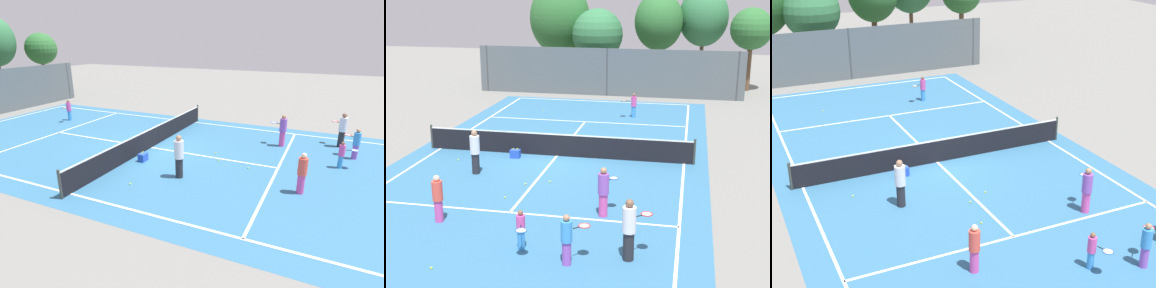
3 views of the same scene
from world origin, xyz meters
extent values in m
plane|color=slate|center=(0.00, 0.00, 0.00)|extent=(80.00, 80.00, 0.00)
cube|color=teal|center=(0.00, 0.00, 0.00)|extent=(13.00, 25.00, 0.00)
cube|color=white|center=(-5.50, 0.00, 0.01)|extent=(0.10, 24.00, 0.01)
cube|color=white|center=(5.50, 0.00, 0.01)|extent=(0.10, 24.00, 0.01)
cube|color=white|center=(0.00, -6.40, 0.01)|extent=(11.00, 0.10, 0.01)
cube|color=white|center=(0.00, 6.40, 0.01)|extent=(11.00, 0.10, 0.01)
cube|color=white|center=(0.00, 0.00, 0.01)|extent=(0.10, 12.80, 0.01)
cylinder|color=#333833|center=(-5.90, 0.00, 0.55)|extent=(0.10, 0.10, 1.10)
cylinder|color=#333833|center=(5.90, 0.00, 0.55)|extent=(0.10, 0.10, 1.10)
cube|color=black|center=(0.00, 0.00, 0.47)|extent=(11.80, 0.03, 0.95)
cube|color=white|center=(0.00, 0.00, 0.97)|extent=(11.80, 0.04, 0.05)
cylinder|color=#3F4447|center=(8.50, 14.00, 1.60)|extent=(0.12, 0.12, 3.20)
cylinder|color=brown|center=(9.47, 17.96, 1.62)|extent=(0.35, 0.35, 3.24)
sphere|color=#2D6B33|center=(9.47, 17.96, 4.33)|extent=(2.91, 2.91, 2.91)
cylinder|color=brown|center=(6.19, 19.81, 1.70)|extent=(0.28, 0.28, 3.40)
cylinder|color=#388CD8|center=(2.49, 7.99, 0.32)|extent=(0.24, 0.24, 0.65)
cylinder|color=#D14799|center=(2.49, 7.99, 0.93)|extent=(0.30, 0.30, 0.57)
sphere|color=brown|center=(2.49, 7.99, 1.30)|extent=(0.18, 0.18, 0.18)
cylinder|color=black|center=(2.20, 7.90, 0.96)|extent=(0.20, 0.09, 0.03)
torus|color=black|center=(1.96, 7.82, 0.96)|extent=(0.41, 0.41, 0.03)
cylinder|color=silver|center=(1.96, 7.82, 0.96)|extent=(0.35, 0.35, 0.00)
cylinder|color=#232328|center=(-2.59, -2.93, 0.41)|extent=(0.30, 0.30, 0.83)
cylinder|color=silver|center=(-2.59, -2.93, 1.19)|extent=(0.38, 0.38, 0.72)
sphere|color=#A37556|center=(-2.59, -2.93, 1.66)|extent=(0.22, 0.22, 0.22)
cylinder|color=#D14799|center=(3.05, -6.03, 0.39)|extent=(0.28, 0.28, 0.77)
cylinder|color=purple|center=(3.05, -6.03, 1.11)|extent=(0.35, 0.35, 0.68)
sphere|color=#A37556|center=(3.05, -6.03, 1.56)|extent=(0.21, 0.21, 0.21)
cylinder|color=black|center=(3.19, -5.74, 1.15)|extent=(0.11, 0.19, 0.03)
torus|color=blue|center=(3.30, -5.51, 1.15)|extent=(0.44, 0.44, 0.03)
cylinder|color=silver|center=(3.30, -5.51, 1.15)|extent=(0.37, 0.37, 0.00)
cylinder|color=#232328|center=(4.20, -8.81, 0.41)|extent=(0.30, 0.30, 0.82)
cylinder|color=silver|center=(4.20, -8.81, 1.18)|extent=(0.38, 0.38, 0.72)
sphere|color=brown|center=(4.20, -8.81, 1.66)|extent=(0.22, 0.22, 0.22)
cylinder|color=black|center=(4.45, -8.57, 1.22)|extent=(0.17, 0.16, 0.03)
torus|color=red|center=(4.63, -8.40, 1.22)|extent=(0.47, 0.47, 0.03)
cylinder|color=silver|center=(4.63, -8.40, 1.22)|extent=(0.39, 0.39, 0.00)
cylinder|color=#D14799|center=(-1.97, -7.52, 0.36)|extent=(0.27, 0.27, 0.72)
cylinder|color=#E54C3F|center=(-1.97, -7.52, 1.04)|extent=(0.33, 0.33, 0.63)
sphere|color=beige|center=(-1.97, -7.52, 1.45)|extent=(0.20, 0.20, 0.20)
cylinder|color=#388CD8|center=(1.16, -8.81, 0.28)|extent=(0.20, 0.20, 0.56)
cylinder|color=#D14799|center=(1.16, -8.81, 0.80)|extent=(0.25, 0.25, 0.49)
sphere|color=brown|center=(1.16, -8.81, 1.12)|extent=(0.15, 0.15, 0.15)
cylinder|color=black|center=(1.25, -9.07, 0.82)|extent=(0.09, 0.20, 0.03)
torus|color=blue|center=(1.33, -9.31, 0.82)|extent=(0.42, 0.42, 0.03)
cylinder|color=silver|center=(1.33, -9.31, 0.82)|extent=(0.35, 0.35, 0.00)
cylinder|color=purple|center=(2.62, -9.41, 0.34)|extent=(0.25, 0.25, 0.67)
cylinder|color=#388CD8|center=(2.62, -9.41, 0.97)|extent=(0.31, 0.31, 0.59)
sphere|color=#A37556|center=(2.62, -9.41, 1.36)|extent=(0.18, 0.18, 0.18)
cylinder|color=black|center=(2.84, -9.20, 1.00)|extent=(0.17, 0.16, 0.03)
torus|color=red|center=(3.02, -9.03, 1.00)|extent=(0.47, 0.47, 0.03)
cylinder|color=silver|center=(3.02, -9.03, 1.00)|extent=(0.39, 0.39, 0.00)
cube|color=blue|center=(-1.71, -0.62, 0.18)|extent=(0.42, 0.30, 0.36)
sphere|color=#CCE533|center=(-1.79, -0.62, 0.39)|extent=(0.07, 0.07, 0.07)
sphere|color=#CCE533|center=(-1.62, -0.58, 0.39)|extent=(0.07, 0.07, 0.07)
sphere|color=#CCE533|center=(-0.58, -5.23, 0.03)|extent=(0.07, 0.07, 0.07)
sphere|color=#CCE533|center=(-0.28, -3.76, 0.03)|extent=(0.07, 0.07, 0.07)
sphere|color=#CCE533|center=(-3.97, -1.52, 0.03)|extent=(0.07, 0.07, 0.07)
sphere|color=#CCE533|center=(0.55, -3.32, 0.03)|extent=(0.07, 0.07, 0.07)
camera|label=1|loc=(-12.81, -8.19, 5.36)|focal=29.15mm
camera|label=2|loc=(5.63, -22.26, 7.19)|focal=51.18mm
camera|label=3|loc=(-7.87, -19.40, 9.48)|focal=51.44mm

